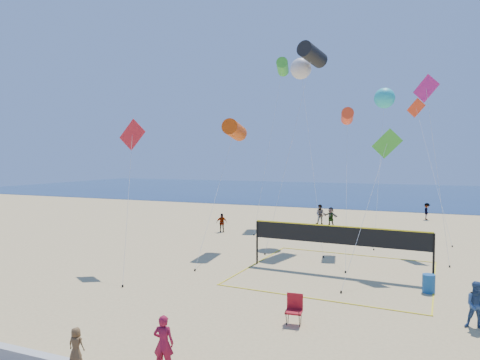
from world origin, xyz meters
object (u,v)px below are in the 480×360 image
at_px(woman, 164,343).
at_px(camp_chair, 294,307).
at_px(volleyball_net, 338,241).
at_px(trash_barrel, 429,283).

relative_size(woman, camp_chair, 1.34).
distance_m(camp_chair, volleyball_net, 7.29).
relative_size(trash_barrel, volleyball_net, 0.08).
bearing_deg(woman, trash_barrel, -138.07).
bearing_deg(camp_chair, trash_barrel, 45.90).
distance_m(woman, trash_barrel, 12.19).
bearing_deg(volleyball_net, camp_chair, -89.06).
bearing_deg(trash_barrel, woman, -124.23).
relative_size(camp_chair, trash_barrel, 1.47).
height_order(camp_chair, trash_barrel, camp_chair).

